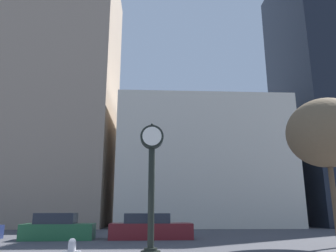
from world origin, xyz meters
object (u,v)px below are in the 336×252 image
Objects in this scene: fire_hydrant_near at (72,250)px; car_maroon at (150,228)px; street_clock at (152,170)px; car_green at (58,228)px; bare_tree at (326,133)px.

car_maroon is at bearing 74.02° from fire_hydrant_near.
car_maroon reaches higher than fire_hydrant_near.
car_green is at bearing 128.87° from street_clock.
fire_hydrant_near is at bearing -74.88° from car_green.
bare_tree is at bearing -21.63° from car_green.
car_maroon is (5.18, 0.16, -0.00)m from car_green.
street_clock is 4.25m from fire_hydrant_near.
fire_hydrant_near is at bearing -160.90° from bare_tree.
street_clock is 1.28× the size of car_green.
fire_hydrant_near is 12.52m from bare_tree.
fire_hydrant_near is at bearing -141.64° from street_clock.
car_green is 5.18m from car_maroon.
street_clock is 8.83m from bare_tree.
street_clock reaches higher than car_green.
car_green is 0.84× the size of car_maroon.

